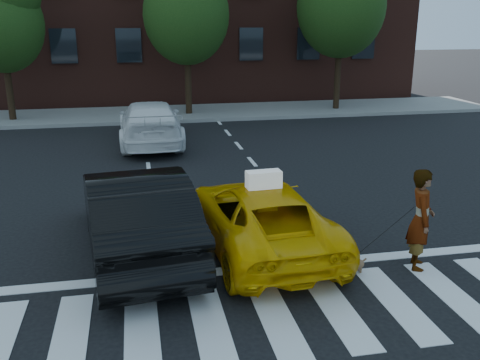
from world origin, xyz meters
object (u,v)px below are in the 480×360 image
(tree_mid, at_px, (187,4))
(dog, at_px, (352,264))
(black_sedan, at_px, (136,212))
(taxi, at_px, (261,216))
(woman, at_px, (421,219))
(tree_left, at_px, (1,14))
(white_suv, at_px, (150,123))

(tree_mid, xyz_separation_m, dog, (1.16, -15.90, -4.68))
(tree_mid, distance_m, dog, 16.61)
(tree_mid, height_order, black_sedan, tree_mid)
(taxi, relative_size, woman, 2.53)
(woman, bearing_deg, taxi, 83.25)
(tree_mid, bearing_deg, tree_left, 180.00)
(tree_mid, relative_size, woman, 3.85)
(black_sedan, height_order, woman, woman)
(dog, bearing_deg, woman, -2.83)
(woman, bearing_deg, tree_mid, 30.38)
(black_sedan, bearing_deg, tree_left, -77.49)
(tree_mid, bearing_deg, black_sedan, -100.06)
(tree_left, distance_m, woman, 19.06)
(tree_left, relative_size, tree_mid, 0.92)
(taxi, xyz_separation_m, white_suv, (-1.76, 9.37, 0.11))
(white_suv, bearing_deg, dog, 105.80)
(taxi, distance_m, white_suv, 9.53)
(tree_mid, height_order, white_suv, tree_mid)
(black_sedan, xyz_separation_m, dog, (3.70, -1.61, -0.66))
(dog, bearing_deg, white_suv, 103.12)
(tree_mid, xyz_separation_m, black_sedan, (-2.53, -14.29, -4.02))
(tree_mid, distance_m, taxi, 15.09)
(tree_left, bearing_deg, dog, -61.41)
(taxi, distance_m, woman, 2.94)
(white_suv, height_order, dog, white_suv)
(white_suv, height_order, woman, woman)
(taxi, height_order, woman, woman)
(woman, bearing_deg, dog, 111.87)
(white_suv, bearing_deg, tree_left, -42.88)
(tree_mid, distance_m, white_suv, 6.84)
(white_suv, relative_size, woman, 2.85)
(tree_mid, relative_size, black_sedan, 1.40)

